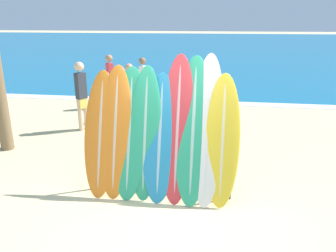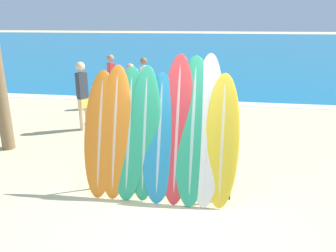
# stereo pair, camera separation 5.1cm
# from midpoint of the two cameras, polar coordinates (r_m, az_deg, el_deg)

# --- Properties ---
(ground_plane) EXTENTS (160.00, 160.00, 0.00)m
(ground_plane) POSITION_cam_midpoint_polar(r_m,az_deg,el_deg) (5.02, -0.70, -16.31)
(ground_plane) COLOR beige
(ocean_water) EXTENTS (120.00, 60.00, 0.01)m
(ocean_water) POSITION_cam_midpoint_polar(r_m,az_deg,el_deg) (40.77, 7.86, 13.95)
(ocean_water) COLOR #146693
(ocean_water) RESTS_ON ground_plane
(surfboard_rack) EXTENTS (2.35, 0.04, 0.93)m
(surfboard_rack) POSITION_cam_midpoint_polar(r_m,az_deg,el_deg) (5.48, -1.53, -7.09)
(surfboard_rack) COLOR #28282D
(surfboard_rack) RESTS_ON ground_plane
(surfboard_slot_0) EXTENTS (0.56, 0.73, 2.05)m
(surfboard_slot_0) POSITION_cam_midpoint_polar(r_m,az_deg,el_deg) (5.53, -11.91, -1.39)
(surfboard_slot_0) COLOR orange
(surfboard_slot_0) RESTS_ON ground_plane
(surfboard_slot_1) EXTENTS (0.55, 0.74, 2.14)m
(surfboard_slot_1) POSITION_cam_midpoint_polar(r_m,az_deg,el_deg) (5.45, -9.39, -1.05)
(surfboard_slot_1) COLOR orange
(surfboard_slot_1) RESTS_ON ground_plane
(surfboard_slot_2) EXTENTS (0.58, 0.77, 2.11)m
(surfboard_slot_2) POSITION_cam_midpoint_polar(r_m,az_deg,el_deg) (5.39, -6.99, -1.28)
(surfboard_slot_2) COLOR #289E70
(surfboard_slot_2) RESTS_ON ground_plane
(surfboard_slot_3) EXTENTS (0.52, 0.67, 2.14)m
(surfboard_slot_3) POSITION_cam_midpoint_polar(r_m,az_deg,el_deg) (5.32, -4.26, -1.31)
(surfboard_slot_3) COLOR #289E70
(surfboard_slot_3) RESTS_ON ground_plane
(surfboard_slot_4) EXTENTS (0.58, 0.76, 2.03)m
(surfboard_slot_4) POSITION_cam_midpoint_polar(r_m,az_deg,el_deg) (5.29, -1.70, -2.05)
(surfboard_slot_4) COLOR teal
(surfboard_slot_4) RESTS_ON ground_plane
(surfboard_slot_5) EXTENTS (0.54, 0.85, 2.32)m
(surfboard_slot_5) POSITION_cam_midpoint_polar(r_m,az_deg,el_deg) (5.25, 1.40, -0.50)
(surfboard_slot_5) COLOR red
(surfboard_slot_5) RESTS_ON ground_plane
(surfboard_slot_6) EXTENTS (0.60, 0.92, 2.30)m
(surfboard_slot_6) POSITION_cam_midpoint_polar(r_m,az_deg,el_deg) (5.23, 4.11, -0.76)
(surfboard_slot_6) COLOR #289E70
(surfboard_slot_6) RESTS_ON ground_plane
(surfboard_slot_7) EXTENTS (0.51, 0.93, 2.33)m
(surfboard_slot_7) POSITION_cam_midpoint_polar(r_m,az_deg,el_deg) (5.22, 6.65, -0.67)
(surfboard_slot_7) COLOR silver
(surfboard_slot_7) RESTS_ON ground_plane
(surfboard_slot_8) EXTENTS (0.54, 0.73, 2.05)m
(surfboard_slot_8) POSITION_cam_midpoint_polar(r_m,az_deg,el_deg) (5.20, 9.21, -2.52)
(surfboard_slot_8) COLOR yellow
(surfboard_slot_8) RESTS_ON ground_plane
(person_near_water) EXTENTS (0.28, 0.22, 1.65)m
(person_near_water) POSITION_cam_midpoint_polar(r_m,az_deg,el_deg) (9.53, -6.82, 6.28)
(person_near_water) COLOR tan
(person_near_water) RESTS_ON ground_plane
(person_mid_beach) EXTENTS (0.27, 0.31, 1.81)m
(person_mid_beach) POSITION_cam_midpoint_polar(r_m,az_deg,el_deg) (8.88, -15.01, 5.48)
(person_mid_beach) COLOR beige
(person_mid_beach) RESTS_ON ground_plane
(person_far_left) EXTENTS (0.23, 0.28, 1.69)m
(person_far_left) POSITION_cam_midpoint_polar(r_m,az_deg,el_deg) (10.66, -4.54, 7.72)
(person_far_left) COLOR #846047
(person_far_left) RESTS_ON ground_plane
(person_far_right) EXTENTS (0.29, 0.29, 1.75)m
(person_far_right) POSITION_cam_midpoint_polar(r_m,az_deg,el_deg) (11.05, -10.18, 8.04)
(person_far_right) COLOR #A87A5B
(person_far_right) RESTS_ON ground_plane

